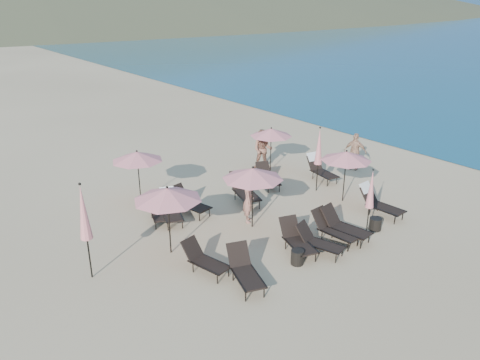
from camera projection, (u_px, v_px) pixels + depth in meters
ground at (328, 236)px, 15.34m from camera, size 800.00×800.00×0.00m
lounger_0 at (204, 259)px, 13.20m from camera, size 0.90×1.58×0.86m
lounger_1 at (245, 270)px, 12.62m from camera, size 1.09×1.73×0.93m
lounger_2 at (318, 241)px, 14.18m from camera, size 0.99×1.58×0.85m
lounger_3 at (334, 228)px, 14.89m from camera, size 0.76×1.66×0.93m
lounger_4 at (344, 225)px, 15.05m from camera, size 0.91×1.74×0.95m
lounger_5 at (378, 201)px, 16.68m from camera, size 0.73×1.72×1.04m
lounger_6 at (159, 210)px, 16.27m from camera, size 1.00×1.56×0.84m
lounger_7 at (170, 207)px, 16.29m from camera, size 1.07×1.70×1.00m
lounger_8 at (189, 202)px, 16.81m from camera, size 0.96×1.70×0.92m
lounger_9 at (244, 190)px, 17.74m from camera, size 1.15×1.88×1.01m
lounger_10 at (267, 177)px, 19.19m from camera, size 1.05×1.64×0.88m
lounger_11 at (320, 168)px, 19.95m from camera, size 0.83×1.70×1.02m
lounger_12 at (297, 239)px, 14.23m from camera, size 1.03×1.69×0.91m
umbrella_open_0 at (167, 194)px, 13.63m from camera, size 2.04×2.04×2.20m
umbrella_open_1 at (253, 174)px, 15.24m from camera, size 2.03×2.03×2.19m
umbrella_open_2 at (346, 156)px, 17.30m from camera, size 1.90×1.90×2.05m
umbrella_open_3 at (137, 156)px, 17.26m from camera, size 1.91×1.91×2.05m
umbrella_open_4 at (271, 132)px, 20.48m from camera, size 1.86×1.86×2.00m
umbrella_closed_0 at (371, 190)px, 14.82m from camera, size 0.27×0.27×2.31m
umbrella_closed_1 at (319, 147)px, 18.25m from camera, size 0.31×0.31×2.65m
umbrella_closed_2 at (84, 213)px, 12.35m from camera, size 0.33×0.33×2.85m
side_table_0 at (297, 257)px, 13.63m from camera, size 0.38×0.38×0.45m
side_table_1 at (375, 224)px, 15.65m from camera, size 0.42×0.42×0.43m
beachgoer_a at (248, 201)px, 16.06m from camera, size 0.64×0.68×1.56m
beachgoer_b at (263, 150)px, 20.98m from camera, size 1.11×1.13×1.83m
beachgoer_c at (355, 152)px, 20.89m from camera, size 0.86×1.07×1.70m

